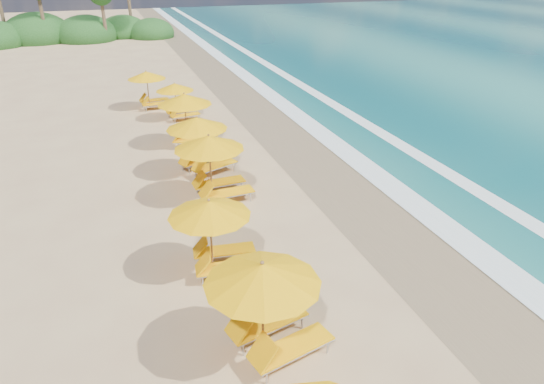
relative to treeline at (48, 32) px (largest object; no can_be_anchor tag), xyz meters
name	(u,v)px	position (x,y,z in m)	size (l,w,h in m)	color
ground	(272,223)	(9.94, -45.51, -1.00)	(160.00, 160.00, 0.00)	tan
wet_sand	(374,206)	(13.94, -45.51, -0.99)	(4.00, 160.00, 0.01)	#826E4D
surf_foam	(435,195)	(16.64, -45.51, -0.97)	(4.00, 160.00, 0.01)	white
station_3	(270,302)	(7.92, -51.29, 0.47)	(3.23, 3.12, 2.61)	olive
station_4	(217,231)	(7.55, -47.67, 0.34)	(2.75, 2.59, 2.38)	olive
station_5	(215,163)	(8.58, -42.99, 0.47)	(2.93, 2.73, 2.61)	olive
station_6	(202,141)	(8.60, -40.38, 0.44)	(3.34, 3.31, 2.56)	olive
station_7	(190,116)	(8.73, -36.90, 0.47)	(3.36, 3.31, 2.62)	olive
station_8	(178,99)	(8.87, -32.47, 0.19)	(2.48, 2.35, 2.12)	olive
station_9	(151,87)	(7.67, -29.62, 0.29)	(2.60, 2.43, 2.29)	olive
treeline	(48,32)	(0.00, 0.00, 0.00)	(25.80, 8.80, 9.74)	#163D14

